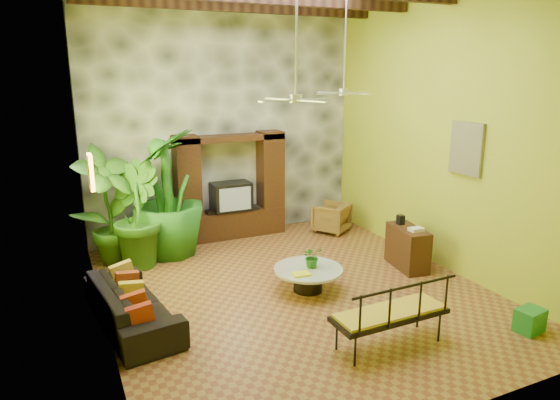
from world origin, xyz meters
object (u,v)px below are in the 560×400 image
tall_plant_b (135,215)px  ceiling_fan_front (296,84)px  ceiling_fan_back (344,81)px  coffee_table (308,276)px  wicker_armchair (331,218)px  iron_bench (394,312)px  sofa (132,304)px  tall_plant_a (108,206)px  entertainment_center (231,194)px  green_bin (530,320)px  tall_plant_c (167,193)px  side_console (407,248)px

tall_plant_b → ceiling_fan_front: bearing=-53.7°
ceiling_fan_back → coffee_table: (-1.39, -1.29, -3.15)m
wicker_armchair → iron_bench: bearing=34.0°
tall_plant_b → iron_bench: bearing=-60.1°
wicker_armchair → tall_plant_b: size_ratio=0.37×
ceiling_fan_back → sofa: ceiling_fan_back is taller
tall_plant_a → entertainment_center: bearing=12.5°
sofa → iron_bench: size_ratio=1.37×
entertainment_center → coffee_table: bearing=-86.3°
coffee_table → ceiling_fan_back: bearing=42.9°
wicker_armchair → green_bin: bearing=57.9°
ceiling_fan_back → sofa: size_ratio=0.84×
tall_plant_c → green_bin: bearing=-53.1°
wicker_armchair → tall_plant_b: 4.41m
tall_plant_c → coffee_table: 3.34m
wicker_armchair → coffee_table: size_ratio=0.64×
sofa → tall_plant_c: (1.16, 2.65, 0.94)m
sofa → side_console: 5.03m
tall_plant_c → coffee_table: bearing=-57.6°
entertainment_center → side_console: (2.38, -3.10, -0.58)m
coffee_table → wicker_armchair: bearing=52.6°
ceiling_fan_front → iron_bench: (0.58, -1.75, -2.87)m
ceiling_fan_back → tall_plant_a: (-4.22, 1.35, -2.26)m
iron_bench → sofa: bearing=144.4°
sofa → green_bin: 5.68m
wicker_armchair → ceiling_fan_back: bearing=31.0°
coffee_table → iron_bench: 2.09m
coffee_table → iron_bench: bearing=-85.4°
sofa → tall_plant_b: (0.47, 2.35, 0.66)m
entertainment_center → iron_bench: bearing=-85.9°
tall_plant_b → green_bin: (4.59, -4.91, -0.82)m
wicker_armchair → green_bin: (0.23, -5.10, -0.17)m
iron_bench → coffee_table: bearing=93.7°
entertainment_center → green_bin: entertainment_center is taller
tall_plant_c → side_console: 4.72m
sofa → tall_plant_b: size_ratio=1.12×
entertainment_center → coffee_table: (0.21, -3.23, -0.71)m
sofa → ceiling_fan_front: bearing=-105.7°
ceiling_fan_back → green_bin: 5.07m
tall_plant_b → coffee_table: (2.39, -2.39, -0.73)m
ceiling_fan_front → entertainment_center: bearing=86.8°
entertainment_center → wicker_armchair: size_ratio=3.26×
tall_plant_b → coffee_table: bearing=-44.9°
ceiling_fan_back → iron_bench: 4.58m
wicker_armchair → tall_plant_a: 4.87m
sofa → tall_plant_b: 2.49m
side_console → tall_plant_b: bearing=163.1°
sofa → tall_plant_c: tall_plant_c is taller
wicker_armchair → tall_plant_b: tall_plant_b is taller
iron_bench → tall_plant_b: bearing=119.0°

